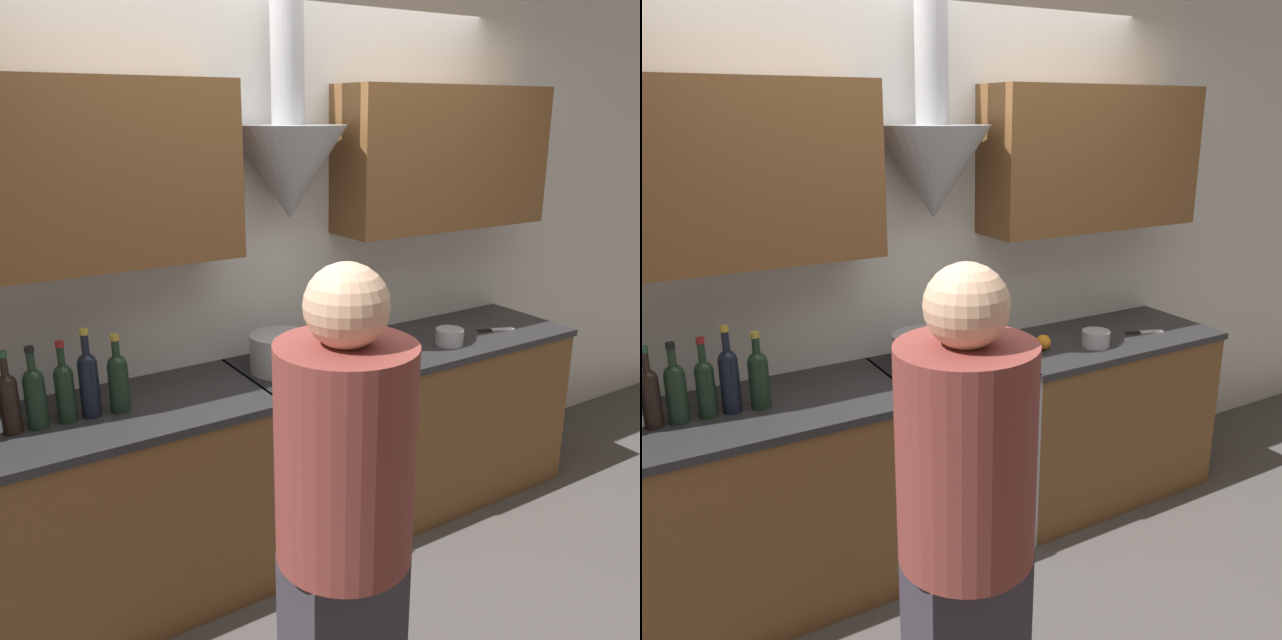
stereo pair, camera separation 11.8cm
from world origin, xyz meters
TOP-DOWN VIEW (x-y plane):
  - ground_plane at (0.00, 0.00)m, footprint 12.00×12.00m
  - wall_back at (-0.02, 0.59)m, footprint 8.40×0.52m
  - counter_left at (-0.97, 0.33)m, footprint 1.35×0.62m
  - counter_right at (0.91, 0.33)m, footprint 1.23×0.62m
  - stove_range at (0.00, 0.33)m, footprint 0.61×0.60m
  - wine_bottle_3 at (-1.27, 0.34)m, footprint 0.07×0.07m
  - wine_bottle_4 at (-1.18, 0.33)m, footprint 0.08×0.08m
  - wine_bottle_5 at (-1.07, 0.33)m, footprint 0.07×0.07m
  - wine_bottle_6 at (-0.98, 0.32)m, footprint 0.07×0.07m
  - wine_bottle_7 at (-0.88, 0.31)m, footprint 0.08×0.08m
  - stock_pot at (-0.14, 0.35)m, footprint 0.27×0.27m
  - mixing_bowl at (0.14, 0.31)m, footprint 0.22×0.22m
  - orange_fruit at (0.51, 0.30)m, footprint 0.08×0.08m
  - saucepan at (0.76, 0.21)m, footprint 0.14×0.14m
  - chefs_knife at (1.13, 0.24)m, footprint 0.20×0.10m
  - person_foreground_left at (-0.63, -0.88)m, footprint 0.37×0.37m

SIDE VIEW (x-z plane):
  - ground_plane at x=0.00m, z-range 0.00..0.00m
  - counter_left at x=-0.97m, z-range 0.00..0.90m
  - counter_right at x=0.91m, z-range 0.00..0.90m
  - stove_range at x=0.00m, z-range 0.00..0.90m
  - chefs_knife at x=1.13m, z-range 0.90..0.91m
  - person_foreground_left at x=-0.63m, z-range 0.08..1.77m
  - mixing_bowl at x=0.14m, z-range 0.90..0.97m
  - orange_fruit at x=0.51m, z-range 0.90..0.98m
  - saucepan at x=0.76m, z-range 0.90..0.98m
  - stock_pot at x=-0.14m, z-range 0.90..1.07m
  - wine_bottle_3 at x=-1.27m, z-range 0.87..1.19m
  - wine_bottle_5 at x=-1.07m, z-range 0.87..1.19m
  - wine_bottle_4 at x=-1.18m, z-range 0.87..1.19m
  - wine_bottle_7 at x=-0.88m, z-range 0.87..1.19m
  - wine_bottle_6 at x=-0.98m, z-range 0.87..1.22m
  - wall_back at x=-0.02m, z-range 0.17..2.77m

